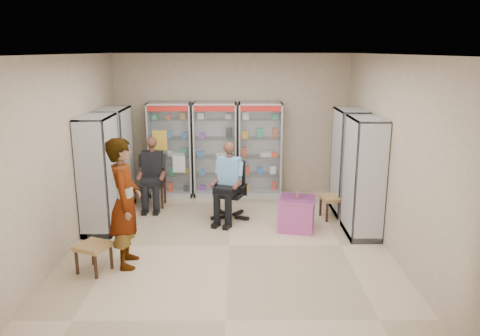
{
  "coord_description": "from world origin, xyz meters",
  "views": [
    {
      "loc": [
        0.15,
        -7.0,
        3.07
      ],
      "look_at": [
        0.17,
        0.7,
        1.11
      ],
      "focal_mm": 35.0,
      "sensor_mm": 36.0,
      "label": 1
    }
  ],
  "objects_px": {
    "cabinet_left_far": "(116,160)",
    "cabinet_left_near": "(99,175)",
    "cabinet_back_left": "(171,150)",
    "cabinet_right_near": "(364,178)",
    "cabinet_back_mid": "(215,150)",
    "standing_man": "(125,203)",
    "cabinet_back_right": "(260,150)",
    "pink_trunk": "(296,214)",
    "cabinet_right_far": "(349,162)",
    "woven_stool_b": "(94,258)",
    "office_chair": "(230,191)",
    "seated_shopkeeper": "(230,184)",
    "wooden_chair": "(154,183)",
    "woven_stool_a": "(332,207)"
  },
  "relations": [
    {
      "from": "woven_stool_a",
      "to": "cabinet_back_left",
      "type": "bearing_deg",
      "value": 155.5
    },
    {
      "from": "cabinet_back_left",
      "to": "wooden_chair",
      "type": "distance_m",
      "value": 0.94
    },
    {
      "from": "wooden_chair",
      "to": "seated_shopkeeper",
      "type": "height_order",
      "value": "seated_shopkeeper"
    },
    {
      "from": "standing_man",
      "to": "woven_stool_a",
      "type": "bearing_deg",
      "value": -66.56
    },
    {
      "from": "cabinet_left_near",
      "to": "office_chair",
      "type": "distance_m",
      "value": 2.33
    },
    {
      "from": "cabinet_back_mid",
      "to": "cabinet_left_near",
      "type": "relative_size",
      "value": 1.0
    },
    {
      "from": "office_chair",
      "to": "woven_stool_b",
      "type": "distance_m",
      "value": 2.88
    },
    {
      "from": "woven_stool_b",
      "to": "office_chair",
      "type": "bearing_deg",
      "value": 48.68
    },
    {
      "from": "cabinet_left_near",
      "to": "woven_stool_b",
      "type": "height_order",
      "value": "cabinet_left_near"
    },
    {
      "from": "cabinet_right_far",
      "to": "woven_stool_b",
      "type": "distance_m",
      "value": 4.89
    },
    {
      "from": "cabinet_back_left",
      "to": "cabinet_left_far",
      "type": "distance_m",
      "value": 1.32
    },
    {
      "from": "seated_shopkeeper",
      "to": "pink_trunk",
      "type": "relative_size",
      "value": 2.32
    },
    {
      "from": "cabinet_left_near",
      "to": "wooden_chair",
      "type": "xyz_separation_m",
      "value": [
        0.68,
        1.3,
        -0.53
      ]
    },
    {
      "from": "wooden_chair",
      "to": "standing_man",
      "type": "bearing_deg",
      "value": -88.3
    },
    {
      "from": "cabinet_back_right",
      "to": "wooden_chair",
      "type": "xyz_separation_m",
      "value": [
        -2.15,
        -0.73,
        -0.53
      ]
    },
    {
      "from": "cabinet_right_near",
      "to": "cabinet_left_far",
      "type": "xyz_separation_m",
      "value": [
        -4.46,
        1.3,
        0.0
      ]
    },
    {
      "from": "cabinet_left_near",
      "to": "woven_stool_a",
      "type": "relative_size",
      "value": 4.68
    },
    {
      "from": "cabinet_back_right",
      "to": "pink_trunk",
      "type": "bearing_deg",
      "value": -74.45
    },
    {
      "from": "woven_stool_b",
      "to": "woven_stool_a",
      "type": "bearing_deg",
      "value": 29.68
    },
    {
      "from": "seated_shopkeeper",
      "to": "pink_trunk",
      "type": "bearing_deg",
      "value": -2.7
    },
    {
      "from": "cabinet_right_near",
      "to": "wooden_chair",
      "type": "distance_m",
      "value": 4.1
    },
    {
      "from": "seated_shopkeeper",
      "to": "standing_man",
      "type": "distance_m",
      "value": 2.38
    },
    {
      "from": "cabinet_left_far",
      "to": "pink_trunk",
      "type": "relative_size",
      "value": 3.37
    },
    {
      "from": "cabinet_right_far",
      "to": "cabinet_right_near",
      "type": "relative_size",
      "value": 1.0
    },
    {
      "from": "cabinet_back_mid",
      "to": "pink_trunk",
      "type": "xyz_separation_m",
      "value": [
        1.51,
        -2.01,
        -0.71
      ]
    },
    {
      "from": "cabinet_back_left",
      "to": "pink_trunk",
      "type": "bearing_deg",
      "value": -39.27
    },
    {
      "from": "woven_stool_b",
      "to": "cabinet_right_near",
      "type": "bearing_deg",
      "value": 18.65
    },
    {
      "from": "cabinet_right_near",
      "to": "woven_stool_a",
      "type": "distance_m",
      "value": 1.15
    },
    {
      "from": "cabinet_left_far",
      "to": "office_chair",
      "type": "xyz_separation_m",
      "value": [
        2.22,
        -0.55,
        -0.46
      ]
    },
    {
      "from": "standing_man",
      "to": "cabinet_back_right",
      "type": "bearing_deg",
      "value": -37.82
    },
    {
      "from": "cabinet_back_left",
      "to": "seated_shopkeeper",
      "type": "bearing_deg",
      "value": -49.84
    },
    {
      "from": "cabinet_left_near",
      "to": "pink_trunk",
      "type": "distance_m",
      "value": 3.46
    },
    {
      "from": "cabinet_back_mid",
      "to": "standing_man",
      "type": "height_order",
      "value": "cabinet_back_mid"
    },
    {
      "from": "office_chair",
      "to": "seated_shopkeeper",
      "type": "relative_size",
      "value": 0.79
    },
    {
      "from": "wooden_chair",
      "to": "office_chair",
      "type": "height_order",
      "value": "office_chair"
    },
    {
      "from": "cabinet_right_near",
      "to": "cabinet_left_near",
      "type": "height_order",
      "value": "same"
    },
    {
      "from": "cabinet_back_right",
      "to": "cabinet_back_left",
      "type": "bearing_deg",
      "value": 180.0
    },
    {
      "from": "cabinet_right_near",
      "to": "cabinet_right_far",
      "type": "bearing_deg",
      "value": 0.0
    },
    {
      "from": "cabinet_back_left",
      "to": "cabinet_back_right",
      "type": "distance_m",
      "value": 1.9
    },
    {
      "from": "cabinet_back_right",
      "to": "pink_trunk",
      "type": "distance_m",
      "value": 2.21
    },
    {
      "from": "wooden_chair",
      "to": "woven_stool_a",
      "type": "xyz_separation_m",
      "value": [
        3.45,
        -0.73,
        -0.26
      ]
    },
    {
      "from": "cabinet_right_near",
      "to": "seated_shopkeeper",
      "type": "bearing_deg",
      "value": 72.57
    },
    {
      "from": "cabinet_back_mid",
      "to": "pink_trunk",
      "type": "distance_m",
      "value": 2.61
    },
    {
      "from": "pink_trunk",
      "to": "standing_man",
      "type": "xyz_separation_m",
      "value": [
        -2.63,
        -1.38,
        0.66
      ]
    },
    {
      "from": "cabinet_left_far",
      "to": "cabinet_left_near",
      "type": "bearing_deg",
      "value": -0.0
    },
    {
      "from": "cabinet_back_left",
      "to": "cabinet_right_near",
      "type": "relative_size",
      "value": 1.0
    },
    {
      "from": "cabinet_right_near",
      "to": "cabinet_back_left",
      "type": "bearing_deg",
      "value": 57.72
    },
    {
      "from": "cabinet_back_mid",
      "to": "office_chair",
      "type": "relative_size",
      "value": 1.85
    },
    {
      "from": "wooden_chair",
      "to": "office_chair",
      "type": "xyz_separation_m",
      "value": [
        1.54,
        -0.75,
        0.07
      ]
    },
    {
      "from": "cabinet_left_near",
      "to": "wooden_chair",
      "type": "bearing_deg",
      "value": 152.39
    }
  ]
}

